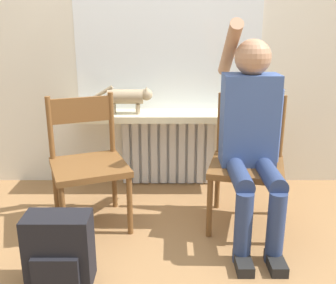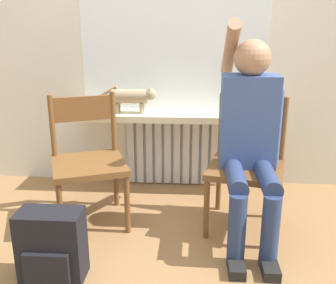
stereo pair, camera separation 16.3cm
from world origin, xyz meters
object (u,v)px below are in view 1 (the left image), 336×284
chair_right (247,161)px  cat (129,97)px  chair_left (88,161)px  backpack (59,250)px  person (251,130)px

chair_right → cat: (-0.81, 0.54, 0.32)m
chair_right → cat: bearing=160.1°
chair_left → chair_right: 1.04m
cat → backpack: size_ratio=1.23×
cat → chair_right: bearing=-33.7°
backpack → chair_left: bearing=86.9°
chair_left → person: person is taller
cat → backpack: 1.34m
chair_left → chair_right: same height
chair_left → cat: size_ratio=1.80×
chair_left → chair_right: (1.04, 0.00, 0.00)m
cat → backpack: cat is taller
person → chair_right: bearing=84.8°
person → chair_left: bearing=174.1°
chair_right → cat: size_ratio=1.80×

